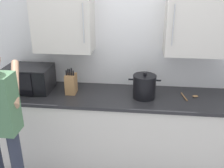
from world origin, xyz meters
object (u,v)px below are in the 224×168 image
wooden_spoon (190,96)px  stock_pot (144,86)px  knife_block (71,84)px  microwave_oven (27,78)px

wooden_spoon → stock_pot: stock_pot is taller
knife_block → stock_pot: bearing=-1.9°
microwave_oven → stock_pot: (1.33, -0.06, -0.01)m
stock_pot → knife_block: knife_block is taller
microwave_oven → knife_block: knife_block is taller
microwave_oven → knife_block: bearing=-3.8°
wooden_spoon → stock_pot: 0.52m
wooden_spoon → stock_pot: size_ratio=0.55×
knife_block → wooden_spoon: bearing=1.3°
microwave_oven → knife_block: 0.52m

